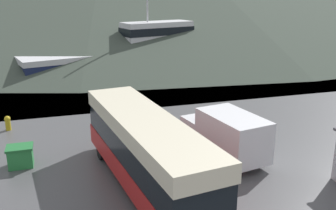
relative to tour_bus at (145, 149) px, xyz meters
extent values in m
plane|color=slate|center=(-0.07, 131.64, -1.91)|extent=(240.00, 240.00, 0.00)
cube|color=red|center=(0.00, -0.01, -0.94)|extent=(3.88, 11.17, 1.03)
cube|color=black|center=(0.00, -0.01, 0.17)|extent=(3.81, 10.95, 1.18)
cube|color=beige|center=(0.00, -0.01, 1.13)|extent=(3.88, 11.17, 0.74)
cube|color=black|center=(-0.74, 5.43, -0.04)|extent=(2.13, 0.35, 1.60)
cylinder|color=black|center=(-1.57, 3.64, -1.46)|extent=(0.42, 0.93, 0.90)
cylinder|color=black|center=(0.55, 3.93, -1.46)|extent=(0.42, 0.93, 0.90)
cube|color=silver|center=(5.03, 1.50, -0.48)|extent=(2.86, 4.30, 2.16)
cube|color=silver|center=(4.54, 4.30, -0.96)|extent=(2.46, 2.06, 1.19)
cube|color=black|center=(4.68, 3.48, 0.01)|extent=(1.85, 0.39, 0.76)
cylinder|color=black|center=(3.60, 3.90, -1.56)|extent=(0.34, 0.73, 0.70)
cylinder|color=black|center=(5.55, 4.25, -1.56)|extent=(0.34, 0.73, 0.70)
cylinder|color=black|center=(4.22, 0.44, -1.56)|extent=(0.34, 0.73, 0.70)
cylinder|color=black|center=(6.16, 0.78, -1.56)|extent=(0.34, 0.73, 0.70)
cube|color=#19234C|center=(5.63, 27.19, -0.78)|extent=(26.18, 10.86, 2.25)
cube|color=silver|center=(5.63, 27.19, 0.06)|extent=(26.44, 10.97, 0.56)
cube|color=silver|center=(8.13, 27.86, 1.80)|extent=(8.80, 5.08, 2.93)
cube|color=black|center=(8.13, 27.86, 2.24)|extent=(8.99, 5.20, 0.88)
cube|color=#287F3D|center=(-5.63, 3.96, -1.41)|extent=(1.18, 0.96, 0.99)
cube|color=#226C34|center=(-5.63, 3.96, -0.86)|extent=(1.30, 1.06, 0.11)
cube|color=maroon|center=(-5.90, 28.98, -1.42)|extent=(7.63, 5.27, 0.98)
cylinder|color=#B29919|center=(-6.80, 9.74, -1.58)|extent=(0.34, 0.34, 0.66)
sphere|color=#B29919|center=(-6.80, 9.74, -1.14)|extent=(0.39, 0.39, 0.39)
camera|label=1|loc=(-3.46, -14.97, 6.76)|focal=40.00mm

